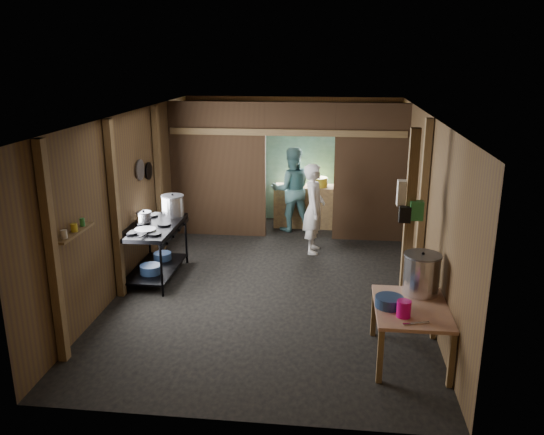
# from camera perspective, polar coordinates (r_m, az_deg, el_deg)

# --- Properties ---
(floor) EXTENTS (4.50, 7.00, 0.00)m
(floor) POSITION_cam_1_polar(r_m,az_deg,el_deg) (8.75, 0.15, -6.54)
(floor) COLOR black
(floor) RESTS_ON ground
(ceiling) EXTENTS (4.50, 7.00, 0.00)m
(ceiling) POSITION_cam_1_polar(r_m,az_deg,el_deg) (8.09, 0.16, 10.64)
(ceiling) COLOR #4F4941
(ceiling) RESTS_ON ground
(wall_back) EXTENTS (4.50, 0.00, 2.60)m
(wall_back) POSITION_cam_1_polar(r_m,az_deg,el_deg) (11.73, 2.07, 6.08)
(wall_back) COLOR brown
(wall_back) RESTS_ON ground
(wall_front) EXTENTS (4.50, 0.00, 2.60)m
(wall_front) POSITION_cam_1_polar(r_m,az_deg,el_deg) (5.06, -4.30, -8.48)
(wall_front) COLOR brown
(wall_front) RESTS_ON ground
(wall_left) EXTENTS (0.00, 7.00, 2.60)m
(wall_left) POSITION_cam_1_polar(r_m,az_deg,el_deg) (8.86, -14.48, 2.08)
(wall_left) COLOR brown
(wall_left) RESTS_ON ground
(wall_right) EXTENTS (0.00, 7.00, 2.60)m
(wall_right) POSITION_cam_1_polar(r_m,az_deg,el_deg) (8.39, 15.62, 1.20)
(wall_right) COLOR brown
(wall_right) RESTS_ON ground
(partition_left) EXTENTS (1.85, 0.10, 2.60)m
(partition_left) POSITION_cam_1_polar(r_m,az_deg,el_deg) (10.65, -5.64, 4.94)
(partition_left) COLOR #402B19
(partition_left) RESTS_ON floor
(partition_right) EXTENTS (1.35, 0.10, 2.60)m
(partition_right) POSITION_cam_1_polar(r_m,az_deg,el_deg) (10.44, 10.17, 4.52)
(partition_right) COLOR #402B19
(partition_right) RESTS_ON floor
(partition_header) EXTENTS (1.30, 0.10, 0.60)m
(partition_header) POSITION_cam_1_polar(r_m,az_deg,el_deg) (10.28, 2.95, 10.22)
(partition_header) COLOR #402B19
(partition_header) RESTS_ON wall_back
(turquoise_panel) EXTENTS (4.40, 0.06, 2.50)m
(turquoise_panel) POSITION_cam_1_polar(r_m,az_deg,el_deg) (11.68, 2.04, 5.79)
(turquoise_panel) COLOR #7EBAB4
(turquoise_panel) RESTS_ON wall_back
(back_counter) EXTENTS (1.20, 0.50, 0.85)m
(back_counter) POSITION_cam_1_polar(r_m,az_deg,el_deg) (11.37, 3.31, 1.20)
(back_counter) COLOR olive
(back_counter) RESTS_ON floor
(wall_clock) EXTENTS (0.20, 0.03, 0.20)m
(wall_clock) POSITION_cam_1_polar(r_m,az_deg,el_deg) (11.52, 3.31, 8.90)
(wall_clock) COLOR silver
(wall_clock) RESTS_ON wall_back
(post_left_a) EXTENTS (0.10, 0.12, 2.60)m
(post_left_a) POSITION_cam_1_polar(r_m,az_deg,el_deg) (6.57, -21.84, -3.66)
(post_left_a) COLOR olive
(post_left_a) RESTS_ON floor
(post_left_b) EXTENTS (0.10, 0.12, 2.60)m
(post_left_b) POSITION_cam_1_polar(r_m,az_deg,el_deg) (8.11, -15.98, 0.65)
(post_left_b) COLOR olive
(post_left_b) RESTS_ON floor
(post_left_c) EXTENTS (0.10, 0.12, 2.60)m
(post_left_c) POSITION_cam_1_polar(r_m,az_deg,el_deg) (9.93, -11.69, 3.81)
(post_left_c) COLOR olive
(post_left_c) RESTS_ON floor
(post_right) EXTENTS (0.10, 0.12, 2.60)m
(post_right) POSITION_cam_1_polar(r_m,az_deg,el_deg) (8.19, 15.34, 0.85)
(post_right) COLOR olive
(post_right) RESTS_ON floor
(post_free) EXTENTS (0.12, 0.12, 2.60)m
(post_free) POSITION_cam_1_polar(r_m,az_deg,el_deg) (7.10, 13.97, -1.46)
(post_free) COLOR olive
(post_free) RESTS_ON floor
(cross_beam) EXTENTS (4.40, 0.12, 0.12)m
(cross_beam) POSITION_cam_1_polar(r_m,az_deg,el_deg) (10.28, 1.51, 8.83)
(cross_beam) COLOR olive
(cross_beam) RESTS_ON wall_left
(pan_lid_big) EXTENTS (0.03, 0.34, 0.34)m
(pan_lid_big) POSITION_cam_1_polar(r_m,az_deg,el_deg) (9.13, -13.53, 4.83)
(pan_lid_big) COLOR slate
(pan_lid_big) RESTS_ON wall_left
(pan_lid_small) EXTENTS (0.03, 0.30, 0.30)m
(pan_lid_small) POSITION_cam_1_polar(r_m,az_deg,el_deg) (9.52, -12.68, 4.74)
(pan_lid_small) COLOR black
(pan_lid_small) RESTS_ON wall_left
(wall_shelf) EXTENTS (0.14, 0.80, 0.03)m
(wall_shelf) POSITION_cam_1_polar(r_m,az_deg,el_deg) (6.94, -19.81, -1.51)
(wall_shelf) COLOR olive
(wall_shelf) RESTS_ON wall_left
(jar_white) EXTENTS (0.07, 0.07, 0.10)m
(jar_white) POSITION_cam_1_polar(r_m,az_deg,el_deg) (6.71, -20.78, -1.63)
(jar_white) COLOR silver
(jar_white) RESTS_ON wall_shelf
(jar_yellow) EXTENTS (0.08, 0.08, 0.10)m
(jar_yellow) POSITION_cam_1_polar(r_m,az_deg,el_deg) (6.92, -19.86, -1.00)
(jar_yellow) COLOR gold
(jar_yellow) RESTS_ON wall_shelf
(jar_green) EXTENTS (0.06, 0.06, 0.10)m
(jar_green) POSITION_cam_1_polar(r_m,az_deg,el_deg) (7.11, -19.10, -0.47)
(jar_green) COLOR #309044
(jar_green) RESTS_ON wall_shelf
(bag_white) EXTENTS (0.22, 0.15, 0.32)m
(bag_white) POSITION_cam_1_polar(r_m,az_deg,el_deg) (7.04, 13.76, 2.47)
(bag_white) COLOR silver
(bag_white) RESTS_ON post_free
(bag_green) EXTENTS (0.16, 0.12, 0.24)m
(bag_green) POSITION_cam_1_polar(r_m,az_deg,el_deg) (6.96, 14.77, 0.72)
(bag_green) COLOR #309044
(bag_green) RESTS_ON post_free
(bag_black) EXTENTS (0.14, 0.10, 0.20)m
(bag_black) POSITION_cam_1_polar(r_m,az_deg,el_deg) (6.94, 13.62, 0.31)
(bag_black) COLOR black
(bag_black) RESTS_ON post_free
(gas_range) EXTENTS (0.77, 1.49, 0.88)m
(gas_range) POSITION_cam_1_polar(r_m,az_deg,el_deg) (8.89, -12.07, -3.49)
(gas_range) COLOR black
(gas_range) RESTS_ON floor
(prep_table) EXTENTS (0.83, 1.14, 0.68)m
(prep_table) POSITION_cam_1_polar(r_m,az_deg,el_deg) (6.70, 14.09, -11.52)
(prep_table) COLOR tan
(prep_table) RESTS_ON floor
(stove_pot_large) EXTENTS (0.44, 0.44, 0.37)m
(stove_pot_large) POSITION_cam_1_polar(r_m,az_deg,el_deg) (9.15, -10.25, 1.16)
(stove_pot_large) COLOR silver
(stove_pot_large) RESTS_ON gas_range
(stove_pot_med) EXTENTS (0.31, 0.31, 0.21)m
(stove_pot_med) POSITION_cam_1_polar(r_m,az_deg,el_deg) (8.86, -13.16, -0.06)
(stove_pot_med) COLOR silver
(stove_pot_med) RESTS_ON gas_range
(frying_pan) EXTENTS (0.43, 0.60, 0.07)m
(frying_pan) POSITION_cam_1_polar(r_m,az_deg,el_deg) (8.42, -13.02, -1.33)
(frying_pan) COLOR slate
(frying_pan) RESTS_ON gas_range
(blue_tub_front) EXTENTS (0.33, 0.33, 0.14)m
(blue_tub_front) POSITION_cam_1_polar(r_m,az_deg,el_deg) (8.75, -12.48, -5.26)
(blue_tub_front) COLOR navy
(blue_tub_front) RESTS_ON gas_range
(blue_tub_back) EXTENTS (0.29, 0.29, 0.12)m
(blue_tub_back) POSITION_cam_1_polar(r_m,az_deg,el_deg) (9.29, -11.30, -3.96)
(blue_tub_back) COLOR navy
(blue_tub_back) RESTS_ON gas_range
(stock_pot) EXTENTS (0.51, 0.51, 0.52)m
(stock_pot) POSITION_cam_1_polar(r_m,az_deg,el_deg) (6.83, 15.25, -5.75)
(stock_pot) COLOR silver
(stock_pot) RESTS_ON prep_table
(wash_basin) EXTENTS (0.39, 0.39, 0.12)m
(wash_basin) POSITION_cam_1_polar(r_m,az_deg,el_deg) (6.46, 12.07, -8.54)
(wash_basin) COLOR navy
(wash_basin) RESTS_ON prep_table
(pink_bucket) EXTENTS (0.18, 0.18, 0.19)m
(pink_bucket) POSITION_cam_1_polar(r_m,az_deg,el_deg) (6.25, 13.53, -9.20)
(pink_bucket) COLOR #D80874
(pink_bucket) RESTS_ON prep_table
(knife) EXTENTS (0.30, 0.11, 0.01)m
(knife) POSITION_cam_1_polar(r_m,az_deg,el_deg) (6.17, 14.74, -10.56)
(knife) COLOR silver
(knife) RESTS_ON prep_table
(yellow_tub) EXTENTS (0.33, 0.33, 0.19)m
(yellow_tub) POSITION_cam_1_polar(r_m,az_deg,el_deg) (11.23, 4.93, 3.70)
(yellow_tub) COLOR gold
(yellow_tub) RESTS_ON back_counter
(cook) EXTENTS (0.39, 0.59, 1.62)m
(cook) POSITION_cam_1_polar(r_m,az_deg,el_deg) (9.77, 4.38, 0.93)
(cook) COLOR white
(cook) RESTS_ON floor
(worker_back) EXTENTS (0.96, 0.83, 1.70)m
(worker_back) POSITION_cam_1_polar(r_m,az_deg,el_deg) (10.98, 2.04, 2.94)
(worker_back) COLOR slate
(worker_back) RESTS_ON floor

